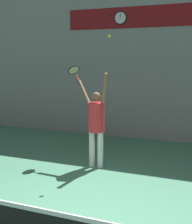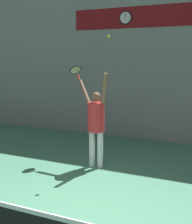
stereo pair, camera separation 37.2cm
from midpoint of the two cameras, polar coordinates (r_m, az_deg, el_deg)
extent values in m
cube|color=gray|center=(9.55, 13.11, 9.60)|extent=(18.00, 0.10, 5.00)
cube|color=maroon|center=(9.57, 13.32, 16.80)|extent=(5.67, 0.02, 0.62)
cylinder|color=white|center=(9.85, 6.53, 16.77)|extent=(0.37, 0.02, 0.37)
torus|color=black|center=(9.85, 6.53, 16.77)|extent=(0.41, 0.04, 0.41)
cube|color=black|center=(9.85, 6.52, 17.15)|extent=(0.01, 0.01, 0.15)
cube|color=white|center=(3.52, -13.13, -16.28)|extent=(8.97, 0.02, 0.05)
cylinder|color=white|center=(7.26, 0.72, -6.69)|extent=(0.13, 0.13, 0.84)
cylinder|color=white|center=(7.18, 2.26, -6.89)|extent=(0.13, 0.13, 0.84)
cylinder|color=red|center=(7.04, 1.51, -0.94)|extent=(0.38, 0.38, 0.66)
sphere|color=brown|center=(6.97, 1.53, 2.84)|extent=(0.20, 0.20, 0.20)
cylinder|color=brown|center=(6.84, 3.10, 4.21)|extent=(0.22, 0.20, 0.71)
cylinder|color=brown|center=(7.27, -0.65, 3.68)|extent=(0.50, 0.44, 0.55)
cylinder|color=red|center=(7.54, -1.76, 6.29)|extent=(0.16, 0.12, 0.17)
torus|color=black|center=(7.69, -2.38, 7.67)|extent=(0.37, 0.39, 0.23)
cylinder|color=beige|center=(7.69, -2.38, 7.67)|extent=(0.31, 0.32, 0.19)
sphere|color=#CCDB2D|center=(6.77, 3.93, 13.59)|extent=(0.07, 0.07, 0.07)
camera|label=1|loc=(0.19, -88.48, 0.25)|focal=50.00mm
camera|label=2|loc=(0.19, 91.52, -0.25)|focal=50.00mm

